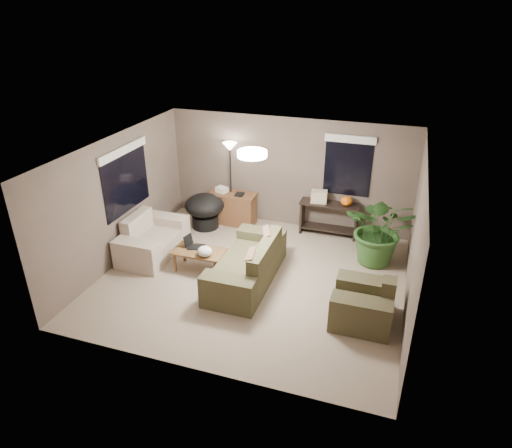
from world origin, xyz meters
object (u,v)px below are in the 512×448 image
(cat_scratching_post, at_px, (387,300))
(armchair, at_px, (364,305))
(main_sofa, at_px, (249,266))
(desk, at_px, (232,208))
(papasan_chair, at_px, (205,209))
(loveseat, at_px, (152,241))
(houseplant, at_px, (380,236))
(floor_lamp, at_px, (230,156))
(coffee_table, at_px, (199,253))
(console_table, at_px, (329,216))

(cat_scratching_post, bearing_deg, armchair, -133.31)
(main_sofa, distance_m, desk, 2.48)
(main_sofa, height_order, cat_scratching_post, main_sofa)
(armchair, relative_size, papasan_chair, 0.92)
(loveseat, relative_size, armchair, 1.60)
(armchair, xyz_separation_m, papasan_chair, (-3.84, 2.33, 0.17))
(houseplant, xyz_separation_m, cat_scratching_post, (0.28, -1.60, -0.36))
(floor_lamp, xyz_separation_m, houseplant, (3.44, -0.85, -1.02))
(coffee_table, relative_size, desk, 0.91)
(armchair, bearing_deg, coffee_table, 169.55)
(main_sofa, xyz_separation_m, cat_scratching_post, (2.50, -0.17, -0.08))
(houseplant, bearing_deg, console_table, 141.90)
(floor_lamp, height_order, cat_scratching_post, floor_lamp)
(armchair, distance_m, houseplant, 1.98)
(loveseat, height_order, desk, loveseat)
(loveseat, bearing_deg, papasan_chair, 70.44)
(console_table, height_order, papasan_chair, papasan_chair)
(desk, bearing_deg, houseplant, -12.74)
(loveseat, relative_size, cat_scratching_post, 3.20)
(armchair, bearing_deg, console_table, 110.83)
(main_sofa, bearing_deg, floor_lamp, 118.29)
(papasan_chair, relative_size, floor_lamp, 0.57)
(armchair, distance_m, desk, 4.30)
(coffee_table, relative_size, floor_lamp, 0.52)
(console_table, bearing_deg, floor_lamp, -178.60)
(loveseat, distance_m, cat_scratching_post, 4.74)
(armchair, height_order, desk, armchair)
(console_table, distance_m, cat_scratching_post, 2.89)
(coffee_table, height_order, console_table, console_table)
(armchair, xyz_separation_m, houseplant, (0.06, 1.96, 0.28))
(desk, bearing_deg, console_table, 3.56)
(houseplant, relative_size, cat_scratching_post, 2.96)
(armchair, distance_m, console_table, 3.07)
(console_table, bearing_deg, armchair, -69.17)
(main_sofa, bearing_deg, desk, 117.96)
(armchair, xyz_separation_m, console_table, (-1.09, 2.87, 0.14))
(console_table, xyz_separation_m, houseplant, (1.15, -0.90, 0.14))
(loveseat, height_order, coffee_table, loveseat)
(papasan_chair, bearing_deg, main_sofa, -46.79)
(loveseat, xyz_separation_m, desk, (1.05, 1.89, 0.08))
(console_table, bearing_deg, papasan_chair, -168.87)
(desk, xyz_separation_m, console_table, (2.23, 0.14, 0.06))
(loveseat, xyz_separation_m, coffee_table, (1.18, -0.25, 0.06))
(desk, relative_size, papasan_chair, 1.01)
(main_sofa, distance_m, houseplant, 2.65)
(main_sofa, bearing_deg, coffee_table, 177.03)
(coffee_table, bearing_deg, houseplant, 22.92)
(main_sofa, bearing_deg, armchair, -13.92)
(desk, height_order, cat_scratching_post, desk)
(houseplant, bearing_deg, loveseat, -165.80)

